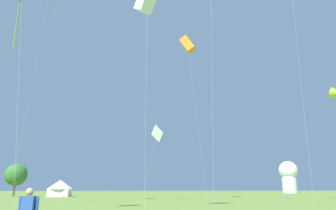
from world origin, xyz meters
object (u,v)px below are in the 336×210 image
festival_tent_center (60,187)px  observatory_dome (289,175)px  kite_orange_box (188,45)px  kite_white_diamond (157,134)px  tree_distant_left (16,175)px

festival_tent_center → observatory_dome: bearing=29.0°
kite_orange_box → observatory_dome: (44.33, 57.54, -19.55)m
kite_white_diamond → observatory_dome: kite_white_diamond is taller
kite_orange_box → festival_tent_center: kite_orange_box is taller
festival_tent_center → tree_distant_left: 10.43m
kite_orange_box → tree_distant_left: size_ratio=4.03×
kite_white_diamond → observatory_dome: 76.05m
observatory_dome → tree_distant_left: (-77.85, -35.38, -1.58)m
festival_tent_center → observatory_dome: size_ratio=0.48×
kite_white_diamond → tree_distant_left: 36.51m
kite_white_diamond → festival_tent_center: kite_white_diamond is taller
kite_orange_box → festival_tent_center: bearing=140.1°
festival_tent_center → kite_orange_box: bearing=-39.9°
kite_white_diamond → observatory_dome: bearing=49.4°
festival_tent_center → tree_distant_left: size_ratio=0.76×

